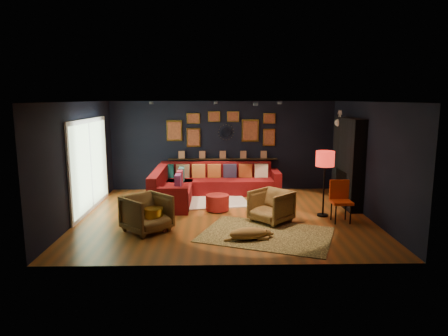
{
  "coord_description": "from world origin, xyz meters",
  "views": [
    {
      "loc": [
        -0.19,
        -8.86,
        2.67
      ],
      "look_at": [
        -0.01,
        0.3,
        1.07
      ],
      "focal_mm": 32.0,
      "sensor_mm": 36.0,
      "label": 1
    }
  ],
  "objects_px": {
    "sectional": "(201,185)",
    "armchair_left": "(147,211)",
    "gold_stool": "(154,219)",
    "orange_chair": "(340,197)",
    "floor_lamp": "(325,162)",
    "dog": "(248,231)",
    "armchair_right": "(271,205)",
    "coffee_table": "(266,197)",
    "pouf": "(217,202)"
  },
  "relations": [
    {
      "from": "armchair_right",
      "to": "gold_stool",
      "type": "xyz_separation_m",
      "value": [
        -2.46,
        -0.53,
        -0.15
      ]
    },
    {
      "from": "armchair_left",
      "to": "floor_lamp",
      "type": "xyz_separation_m",
      "value": [
        3.86,
        0.99,
        0.85
      ]
    },
    {
      "from": "sectional",
      "to": "orange_chair",
      "type": "bearing_deg",
      "value": -35.53
    },
    {
      "from": "sectional",
      "to": "floor_lamp",
      "type": "distance_m",
      "value": 3.55
    },
    {
      "from": "sectional",
      "to": "armchair_left",
      "type": "height_order",
      "value": "sectional"
    },
    {
      "from": "sectional",
      "to": "dog",
      "type": "relative_size",
      "value": 3.4
    },
    {
      "from": "pouf",
      "to": "gold_stool",
      "type": "xyz_separation_m",
      "value": [
        -1.29,
        -1.43,
        0.03
      ]
    },
    {
      "from": "dog",
      "to": "armchair_left",
      "type": "bearing_deg",
      "value": 154.63
    },
    {
      "from": "coffee_table",
      "to": "pouf",
      "type": "bearing_deg",
      "value": 176.43
    },
    {
      "from": "sectional",
      "to": "floor_lamp",
      "type": "xyz_separation_m",
      "value": [
        2.87,
        -1.86,
        0.94
      ]
    },
    {
      "from": "pouf",
      "to": "armchair_right",
      "type": "bearing_deg",
      "value": -37.69
    },
    {
      "from": "armchair_left",
      "to": "orange_chair",
      "type": "xyz_separation_m",
      "value": [
        4.13,
        0.61,
        0.12
      ]
    },
    {
      "from": "armchair_right",
      "to": "coffee_table",
      "type": "bearing_deg",
      "value": 136.21
    },
    {
      "from": "orange_chair",
      "to": "dog",
      "type": "height_order",
      "value": "orange_chair"
    },
    {
      "from": "sectional",
      "to": "floor_lamp",
      "type": "height_order",
      "value": "floor_lamp"
    },
    {
      "from": "pouf",
      "to": "floor_lamp",
      "type": "relative_size",
      "value": 0.37
    },
    {
      "from": "pouf",
      "to": "dog",
      "type": "height_order",
      "value": "pouf"
    },
    {
      "from": "sectional",
      "to": "coffee_table",
      "type": "relative_size",
      "value": 3.9
    },
    {
      "from": "gold_stool",
      "to": "dog",
      "type": "bearing_deg",
      "value": -17.27
    },
    {
      "from": "orange_chair",
      "to": "floor_lamp",
      "type": "height_order",
      "value": "floor_lamp"
    },
    {
      "from": "armchair_left",
      "to": "armchair_right",
      "type": "height_order",
      "value": "armchair_left"
    },
    {
      "from": "sectional",
      "to": "armchair_left",
      "type": "bearing_deg",
      "value": -109.09
    },
    {
      "from": "armchair_left",
      "to": "dog",
      "type": "xyz_separation_m",
      "value": [
        2.02,
        -0.55,
        -0.24
      ]
    },
    {
      "from": "sectional",
      "to": "armchair_right",
      "type": "distance_m",
      "value": 2.8
    },
    {
      "from": "pouf",
      "to": "floor_lamp",
      "type": "xyz_separation_m",
      "value": [
        2.43,
        -0.47,
        1.05
      ]
    },
    {
      "from": "coffee_table",
      "to": "pouf",
      "type": "distance_m",
      "value": 1.18
    },
    {
      "from": "floor_lamp",
      "to": "dog",
      "type": "bearing_deg",
      "value": -140.08
    },
    {
      "from": "armchair_left",
      "to": "dog",
      "type": "distance_m",
      "value": 2.11
    },
    {
      "from": "floor_lamp",
      "to": "orange_chair",
      "type": "bearing_deg",
      "value": -55.17
    },
    {
      "from": "sectional",
      "to": "armchair_left",
      "type": "xyz_separation_m",
      "value": [
        -0.99,
        -2.85,
        0.09
      ]
    },
    {
      "from": "gold_stool",
      "to": "floor_lamp",
      "type": "distance_m",
      "value": 3.98
    },
    {
      "from": "sectional",
      "to": "dog",
      "type": "xyz_separation_m",
      "value": [
        1.03,
        -3.4,
        -0.15
      ]
    },
    {
      "from": "orange_chair",
      "to": "dog",
      "type": "bearing_deg",
      "value": -151.64
    },
    {
      "from": "gold_stool",
      "to": "orange_chair",
      "type": "bearing_deg",
      "value": 8.19
    },
    {
      "from": "gold_stool",
      "to": "floor_lamp",
      "type": "relative_size",
      "value": 0.32
    },
    {
      "from": "gold_stool",
      "to": "coffee_table",
      "type": "bearing_deg",
      "value": 28.86
    },
    {
      "from": "gold_stool",
      "to": "orange_chair",
      "type": "relative_size",
      "value": 0.52
    },
    {
      "from": "coffee_table",
      "to": "dog",
      "type": "distance_m",
      "value": 2.04
    },
    {
      "from": "orange_chair",
      "to": "floor_lamp",
      "type": "xyz_separation_m",
      "value": [
        -0.27,
        0.38,
        0.73
      ]
    },
    {
      "from": "coffee_table",
      "to": "floor_lamp",
      "type": "relative_size",
      "value": 0.58
    },
    {
      "from": "armchair_right",
      "to": "floor_lamp",
      "type": "distance_m",
      "value": 1.59
    },
    {
      "from": "gold_stool",
      "to": "armchair_right",
      "type": "bearing_deg",
      "value": 12.1
    },
    {
      "from": "pouf",
      "to": "armchair_right",
      "type": "relative_size",
      "value": 0.71
    },
    {
      "from": "sectional",
      "to": "dog",
      "type": "bearing_deg",
      "value": -73.13
    },
    {
      "from": "coffee_table",
      "to": "gold_stool",
      "type": "bearing_deg",
      "value": -151.14
    },
    {
      "from": "coffee_table",
      "to": "orange_chair",
      "type": "distance_m",
      "value": 1.72
    },
    {
      "from": "pouf",
      "to": "armchair_right",
      "type": "height_order",
      "value": "armchair_right"
    },
    {
      "from": "armchair_left",
      "to": "floor_lamp",
      "type": "height_order",
      "value": "floor_lamp"
    },
    {
      "from": "coffee_table",
      "to": "floor_lamp",
      "type": "height_order",
      "value": "floor_lamp"
    },
    {
      "from": "gold_stool",
      "to": "dog",
      "type": "relative_size",
      "value": 0.47
    }
  ]
}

